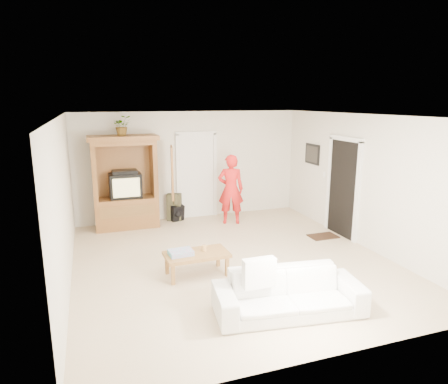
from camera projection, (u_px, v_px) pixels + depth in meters
The scene contains 19 objects.
floor at pixel (232, 261), 7.27m from camera, with size 6.00×6.00×0.00m, color tan.
ceiling at pixel (232, 116), 6.69m from camera, with size 6.00×6.00×0.00m, color white.
wall_back at pixel (190, 165), 9.75m from camera, with size 5.50×5.50×0.00m, color silver.
wall_front at pixel (329, 251), 4.21m from camera, with size 5.50×5.50×0.00m, color silver.
wall_left at pixel (64, 204), 6.12m from camera, with size 6.00×6.00×0.00m, color silver.
wall_right at pixel (363, 181), 7.85m from camera, with size 6.00×6.00×0.00m, color silver.
armoire at pixel (127, 188), 9.03m from camera, with size 1.82×1.14×2.10m.
door_back at pixel (197, 176), 9.83m from camera, with size 0.85×0.05×2.04m, color white.
doorway_right at pixel (343, 189), 8.45m from camera, with size 0.05×0.90×2.04m, color black.
framed_picture at pixel (312, 154), 9.52m from camera, with size 0.03×0.60×0.48m, color black.
doormat at pixel (323, 236), 8.55m from camera, with size 0.60×0.40×0.02m, color #382316.
plant at pixel (122, 126), 8.68m from camera, with size 0.39×0.34×0.43m, color #4C7238.
man at pixel (231, 189), 9.33m from camera, with size 0.60×0.39×1.64m, color red.
sofa at pixel (289, 293), 5.42m from camera, with size 2.01×0.79×0.59m, color silver.
coffee_table at pixel (197, 256), 6.60m from camera, with size 1.07×0.61×0.39m.
towel at pixel (181, 252), 6.50m from camera, with size 0.38×0.28×0.08m, color #CB438D.
candle at pixel (204, 248), 6.67m from camera, with size 0.08×0.08×0.10m, color tan.
backpack_black at pixel (177, 213), 9.64m from camera, with size 0.30×0.18×0.37m, color black, non-canonical shape.
backpack_olive at pixel (174, 207), 9.69m from camera, with size 0.34×0.25×0.65m, color #47442B, non-canonical shape.
Camera 1 is at (-2.33, -6.40, 2.85)m, focal length 32.00 mm.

